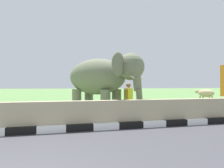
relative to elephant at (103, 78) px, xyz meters
name	(u,v)px	position (x,y,z in m)	size (l,w,h in m)	color
striped_curb	(5,132)	(-3.64, -2.61, -1.78)	(16.20, 0.20, 0.24)	white
barrier_parapet	(81,115)	(-1.29, -2.31, -1.40)	(28.00, 0.36, 1.00)	tan
elephant	(103,78)	(0.00, 0.00, 0.00)	(3.75, 3.90, 2.91)	#6C7158
person_handler	(128,98)	(1.17, -0.30, -0.98)	(0.57, 0.45, 1.66)	navy
cow_near	(206,93)	(10.17, 5.59, -1.03)	(0.94, 1.93, 1.23)	tan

